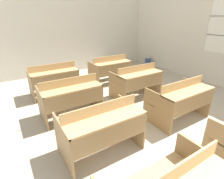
# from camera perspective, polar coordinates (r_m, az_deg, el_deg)

# --- Properties ---
(wall_back) EXTENTS (6.95, 0.06, 3.17)m
(wall_back) POSITION_cam_1_polar(r_m,az_deg,el_deg) (6.95, -14.84, 18.41)
(wall_back) COLOR beige
(wall_back) RESTS_ON ground_plane
(wall_right_with_window) EXTENTS (0.06, 7.17, 3.17)m
(wall_right_with_window) POSITION_cam_1_polar(r_m,az_deg,el_deg) (6.37, 30.74, 15.64)
(wall_right_with_window) COLOR beige
(wall_right_with_window) RESTS_ON ground_plane
(bench_second_left) EXTENTS (1.22, 0.75, 0.88)m
(bench_second_left) POSITION_cam_1_polar(r_m,az_deg,el_deg) (2.74, -3.45, -12.07)
(bench_second_left) COLOR #997A50
(bench_second_left) RESTS_ON ground_plane
(bench_second_right) EXTENTS (1.22, 0.75, 0.88)m
(bench_second_right) POSITION_cam_1_polar(r_m,az_deg,el_deg) (3.85, 21.33, -2.87)
(bench_second_right) COLOR olive
(bench_second_right) RESTS_ON ground_plane
(bench_third_left) EXTENTS (1.22, 0.75, 0.88)m
(bench_third_left) POSITION_cam_1_polar(r_m,az_deg,el_deg) (3.82, -13.36, -2.08)
(bench_third_left) COLOR #93754B
(bench_third_left) RESTS_ON ground_plane
(bench_third_right) EXTENTS (1.22, 0.75, 0.88)m
(bench_third_right) POSITION_cam_1_polar(r_m,az_deg,el_deg) (4.68, 7.99, 3.01)
(bench_third_right) COLOR #97794F
(bench_third_right) RESTS_ON ground_plane
(bench_back_left) EXTENTS (1.22, 0.75, 0.88)m
(bench_back_left) POSITION_cam_1_polar(r_m,az_deg,el_deg) (5.02, -18.43, 3.42)
(bench_back_left) COLOR #95764C
(bench_back_left) RESTS_ON ground_plane
(bench_back_right) EXTENTS (1.22, 0.75, 0.88)m
(bench_back_right) POSITION_cam_1_polar(r_m,az_deg,el_deg) (5.71, -0.57, 6.87)
(bench_back_right) COLOR #98794F
(bench_back_right) RESTS_ON ground_plane
(wastepaper_bin) EXTENTS (0.25, 0.25, 0.33)m
(wastepaper_bin) POSITION_cam_1_polar(r_m,az_deg,el_deg) (7.90, 11.57, 8.67)
(wastepaper_bin) COLOR #33477A
(wastepaper_bin) RESTS_ON ground_plane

